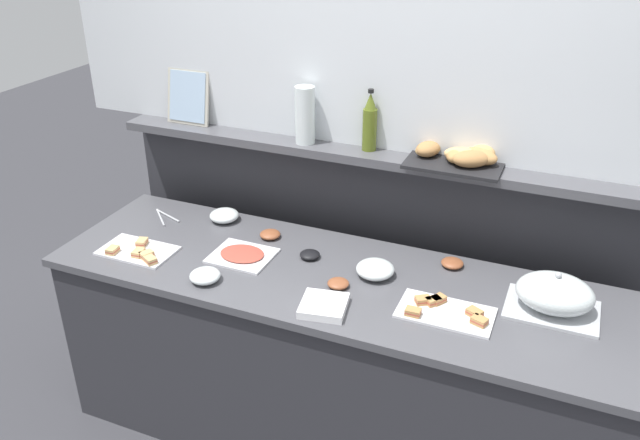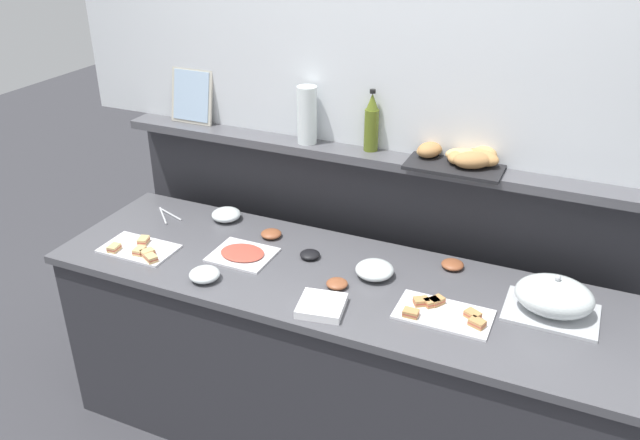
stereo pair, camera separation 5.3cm
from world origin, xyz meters
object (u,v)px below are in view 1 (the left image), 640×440
(cold_cuts_platter, at_px, (242,255))
(bread_basket, at_px, (461,156))
(condiment_bowl_red, at_px, (270,234))
(glass_bowl_small, at_px, (375,270))
(condiment_bowl_teal, at_px, (452,263))
(serving_tongs, at_px, (164,216))
(sandwich_platter_front, at_px, (138,251))
(water_carafe, at_px, (305,115))
(napkin_stack, at_px, (324,306))
(framed_picture, at_px, (188,97))
(serving_cloche, at_px, (555,295))
(glass_bowl_large, at_px, (224,216))
(sandwich_platter_rear, at_px, (445,311))
(condiment_bowl_dark, at_px, (310,255))
(glass_bowl_medium, at_px, (205,276))
(condiment_bowl_cream, at_px, (338,283))
(olive_oil_bottle, at_px, (370,123))

(cold_cuts_platter, relative_size, bread_basket, 0.65)
(condiment_bowl_red, bearing_deg, glass_bowl_small, -13.07)
(condiment_bowl_teal, relative_size, serving_tongs, 0.53)
(cold_cuts_platter, bearing_deg, sandwich_platter_front, -161.10)
(bread_basket, relative_size, water_carafe, 1.52)
(glass_bowl_small, bearing_deg, condiment_bowl_red, 166.93)
(glass_bowl_small, height_order, napkin_stack, glass_bowl_small)
(napkin_stack, relative_size, framed_picture, 0.63)
(serving_cloche, xyz_separation_m, glass_bowl_large, (-1.51, 0.17, -0.05))
(sandwich_platter_rear, xyz_separation_m, water_carafe, (-0.81, 0.54, 0.50))
(condiment_bowl_dark, bearing_deg, serving_cloche, -0.61)
(condiment_bowl_dark, xyz_separation_m, water_carafe, (-0.18, 0.36, 0.49))
(framed_picture, bearing_deg, sandwich_platter_rear, -21.87)
(sandwich_platter_front, bearing_deg, napkin_stack, -4.84)
(sandwich_platter_rear, bearing_deg, napkin_stack, -160.61)
(condiment_bowl_red, bearing_deg, condiment_bowl_dark, -21.90)
(glass_bowl_large, bearing_deg, glass_bowl_medium, -68.00)
(glass_bowl_small, height_order, condiment_bowl_cream, glass_bowl_small)
(glass_bowl_medium, xyz_separation_m, condiment_bowl_cream, (0.51, 0.17, -0.01))
(sandwich_platter_rear, height_order, cold_cuts_platter, sandwich_platter_rear)
(glass_bowl_small, bearing_deg, condiment_bowl_cream, -128.97)
(sandwich_platter_rear, height_order, napkin_stack, sandwich_platter_rear)
(sandwich_platter_rear, distance_m, condiment_bowl_red, 0.91)
(serving_tongs, bearing_deg, glass_bowl_large, 15.82)
(sandwich_platter_front, relative_size, serving_tongs, 1.83)
(serving_tongs, xyz_separation_m, olive_oil_bottle, (0.93, 0.31, 0.49))
(glass_bowl_large, bearing_deg, glass_bowl_small, -13.21)
(glass_bowl_medium, relative_size, bread_basket, 0.31)
(condiment_bowl_cream, height_order, condiment_bowl_dark, same)
(cold_cuts_platter, relative_size, olive_oil_bottle, 0.95)
(glass_bowl_medium, relative_size, condiment_bowl_teal, 1.34)
(water_carafe, bearing_deg, glass_bowl_medium, -101.13)
(condiment_bowl_dark, distance_m, water_carafe, 0.64)
(serving_cloche, relative_size, glass_bowl_large, 2.44)
(glass_bowl_medium, height_order, condiment_bowl_red, glass_bowl_medium)
(glass_bowl_large, xyz_separation_m, serving_tongs, (-0.29, -0.08, -0.02))
(serving_tongs, relative_size, framed_picture, 0.66)
(sandwich_platter_front, bearing_deg, cold_cuts_platter, 18.90)
(condiment_bowl_dark, bearing_deg, sandwich_platter_rear, -16.07)
(sandwich_platter_front, relative_size, napkin_stack, 1.90)
(condiment_bowl_cream, distance_m, condiment_bowl_dark, 0.26)
(condiment_bowl_red, bearing_deg, condiment_bowl_teal, 4.87)
(serving_cloche, xyz_separation_m, water_carafe, (-1.18, 0.37, 0.43))
(condiment_bowl_teal, relative_size, bread_basket, 0.23)
(olive_oil_bottle, bearing_deg, glass_bowl_large, -160.20)
(serving_cloche, relative_size, condiment_bowl_dark, 3.92)
(condiment_bowl_cream, bearing_deg, napkin_stack, -87.80)
(condiment_bowl_dark, xyz_separation_m, serving_tongs, (-0.81, 0.08, -0.01))
(serving_cloche, bearing_deg, sandwich_platter_front, -171.84)
(condiment_bowl_teal, height_order, condiment_bowl_cream, condiment_bowl_teal)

